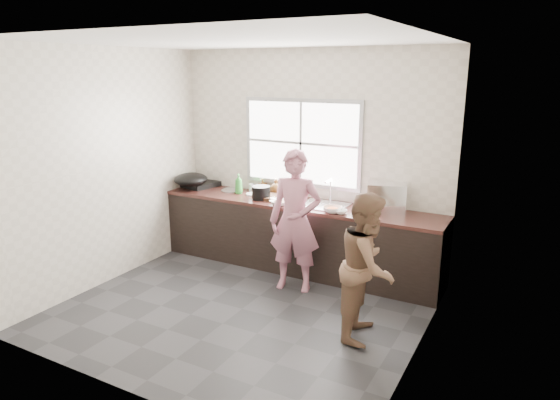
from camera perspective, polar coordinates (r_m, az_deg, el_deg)
The scene contains 30 objects.
floor at distance 5.39m, azimuth -4.34°, elevation -12.35°, with size 3.60×3.20×0.01m, color #2B2B2E.
ceiling at distance 4.81m, azimuth -5.00°, elevation 17.77°, with size 3.60×3.20×0.01m, color silver.
wall_back at distance 6.30m, azimuth 3.37°, elevation 4.69°, with size 3.60×0.01×2.70m, color beige.
wall_left at distance 6.09m, azimuth -19.06°, elevation 3.55°, with size 0.01×3.20×2.70m, color silver.
wall_right at distance 4.24m, azimuth 16.24°, elevation -0.84°, with size 0.01×3.20×2.70m, color beige.
wall_front at distance 3.74m, azimuth -18.22°, elevation -3.08°, with size 3.60×0.01×2.70m, color silver.
cabinet at distance 6.26m, azimuth 2.00°, elevation -4.25°, with size 3.60×0.62×0.82m, color black.
countertop at distance 6.14m, azimuth 2.04°, elevation -0.45°, with size 3.60×0.64×0.04m, color #361B16.
sink at distance 5.99m, azimuth 5.04°, elevation -0.64°, with size 0.55×0.45×0.02m, color silver.
faucet at distance 6.13m, azimuth 5.82°, elevation 1.11°, with size 0.02×0.02×0.30m, color silver.
window_frame at distance 6.30m, azimuth 2.51°, elevation 6.54°, with size 1.60×0.05×1.10m, color #9EA0A5.
window_glazing at distance 6.28m, azimuth 2.41°, elevation 6.51°, with size 1.50×0.01×1.00m, color white.
woman at distance 5.58m, azimuth 1.74°, elevation -2.95°, with size 0.55×0.36×1.50m, color #B36B80.
person_side at distance 4.69m, azimuth 9.98°, elevation -7.45°, with size 0.67×0.52×1.39m, color brown.
cutting_board at distance 6.32m, azimuth -0.60°, elevation 0.39°, with size 0.42×0.42×0.04m, color #301E12.
cleaver at distance 6.15m, azimuth -0.29°, elevation 0.19°, with size 0.18×0.09×0.01m, color silver.
bowl_mince at distance 6.01m, azimuth -0.05°, elevation -0.31°, with size 0.22×0.22×0.05m, color silver.
bowl_crabs at distance 5.72m, azimuth 5.99°, elevation -1.16°, with size 0.17×0.17×0.06m, color white.
bowl_held at distance 5.68m, azimuth 6.97°, elevation -1.28°, with size 0.18×0.18×0.06m, color white.
black_pot at distance 6.27m, azimuth -2.17°, elevation 0.84°, with size 0.23×0.23×0.17m, color black.
plate_food at distance 6.51m, azimuth -3.02°, elevation 0.68°, with size 0.20×0.20×0.02m, color silver.
bottle_green at distance 6.55m, azimuth -4.75°, elevation 1.87°, with size 0.10×0.10×0.26m, color #2E8E32.
bottle_brown_tall at distance 6.60m, azimuth -2.01°, elevation 1.59°, with size 0.08×0.08×0.17m, color #402810.
bottle_brown_short at distance 6.50m, azimuth -0.47°, elevation 1.47°, with size 0.15×0.15×0.19m, color #523214.
glass_jar at distance 6.70m, azimuth -3.27°, elevation 1.44°, with size 0.07×0.07×0.10m, color silver.
burner at distance 7.06m, azimuth -9.23°, elevation 1.84°, with size 0.44×0.44×0.07m, color black.
wok at distance 6.84m, azimuth -10.15°, elevation 2.34°, with size 0.45×0.45×0.17m, color black.
dish_rack at distance 5.86m, azimuth 12.09°, elevation 0.35°, with size 0.43×0.30×0.33m, color silver.
pot_lid_left at distance 6.80m, azimuth -5.54°, elevation 1.23°, with size 0.23×0.23×0.01m, color #A7A9AE.
pot_lid_right at distance 6.74m, azimuth -5.57°, elevation 1.11°, with size 0.27×0.27×0.01m, color silver.
Camera 1 is at (2.64, -4.01, 2.44)m, focal length 32.00 mm.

